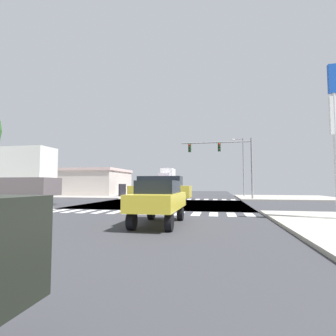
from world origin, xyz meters
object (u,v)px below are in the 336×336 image
object	(u,v)px
traffic_signal_mast	(224,154)
bank_building	(84,182)
sedan_crossing_2	(159,198)
box_truck_queued_1	(18,175)
sedan_inner_5	(170,189)
sedan_farside_1	(157,188)
street_lamp	(242,162)
box_truck_leading_2	(167,180)
suv_middle_2	(160,189)

from	to	relation	value
traffic_signal_mast	bank_building	distance (m)	22.87
sedan_crossing_2	box_truck_queued_1	distance (m)	16.44
bank_building	sedan_crossing_2	size ratio (longest dim) A/B	3.36
bank_building	sedan_inner_5	world-z (taller)	bank_building
traffic_signal_mast	sedan_farside_1	bearing A→B (deg)	135.27
sedan_inner_5	sedan_crossing_2	bearing A→B (deg)	99.48
street_lamp	sedan_crossing_2	xyz separation A→B (m)	(-5.99, -26.74, -3.85)
traffic_signal_mast	bank_building	xyz separation A→B (m)	(-21.53, 7.02, -3.18)
box_truck_leading_2	box_truck_queued_1	bearing A→B (deg)	76.25
sedan_farside_1	sedan_crossing_2	bearing A→B (deg)	103.40
box_truck_queued_1	box_truck_leading_2	world-z (taller)	same
sedan_farside_1	sedan_crossing_2	distance (m)	30.19
street_lamp	box_truck_leading_2	bearing A→B (deg)	140.03
box_truck_leading_2	bank_building	bearing A→B (deg)	45.53
street_lamp	traffic_signal_mast	bearing A→B (deg)	-109.52
bank_building	traffic_signal_mast	bearing A→B (deg)	-18.06
box_truck_queued_1	suv_middle_2	bearing A→B (deg)	-90.00
sedan_crossing_2	box_truck_leading_2	size ratio (longest dim) A/B	0.60
bank_building	box_truck_leading_2	xyz separation A→B (m)	(11.23, 11.43, 0.51)
traffic_signal_mast	sedan_inner_5	bearing A→B (deg)	146.77
box_truck_queued_1	suv_middle_2	size ratio (longest dim) A/B	1.57
bank_building	sedan_farside_1	bearing A→B (deg)	15.84
traffic_signal_mast	bank_building	size ratio (longest dim) A/B	0.56
street_lamp	box_truck_leading_2	distance (m)	17.11
sedan_farside_1	box_truck_queued_1	size ratio (longest dim) A/B	0.60
sedan_farside_1	box_truck_queued_1	bearing A→B (deg)	71.23
traffic_signal_mast	box_truck_queued_1	world-z (taller)	traffic_signal_mast
street_lamp	box_truck_queued_1	distance (m)	27.56
sedan_farside_1	sedan_crossing_2	world-z (taller)	same
traffic_signal_mast	sedan_farside_1	world-z (taller)	traffic_signal_mast
traffic_signal_mast	street_lamp	distance (m)	8.04
sedan_farside_1	sedan_crossing_2	size ratio (longest dim) A/B	1.00
street_lamp	sedan_inner_5	bearing A→B (deg)	-164.41
sedan_crossing_2	sedan_farside_1	bearing A→B (deg)	103.40
sedan_crossing_2	box_truck_queued_1	xyz separation A→B (m)	(-14.21, 8.14, 1.45)
box_truck_leading_2	sedan_inner_5	xyz separation A→B (m)	(3.00, -13.67, -1.45)
bank_building	box_truck_leading_2	bearing A→B (deg)	45.53
street_lamp	bank_building	bearing A→B (deg)	-178.70
box_truck_leading_2	sedan_crossing_2	bearing A→B (deg)	100.54
traffic_signal_mast	sedan_crossing_2	distance (m)	19.88
traffic_signal_mast	box_truck_leading_2	xyz separation A→B (m)	(-10.30, 18.45, -2.67)
street_lamp	sedan_farside_1	bearing A→B (deg)	168.53
sedan_crossing_2	traffic_signal_mast	bearing A→B (deg)	80.23
sedan_crossing_2	box_truck_queued_1	bearing A→B (deg)	150.20
box_truck_queued_1	suv_middle_2	world-z (taller)	box_truck_queued_1
box_truck_leading_2	suv_middle_2	world-z (taller)	box_truck_leading_2
bank_building	suv_middle_2	world-z (taller)	bank_building
bank_building	suv_middle_2	distance (m)	24.43
street_lamp	box_truck_queued_1	world-z (taller)	street_lamp
street_lamp	sedan_inner_5	distance (m)	11.06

